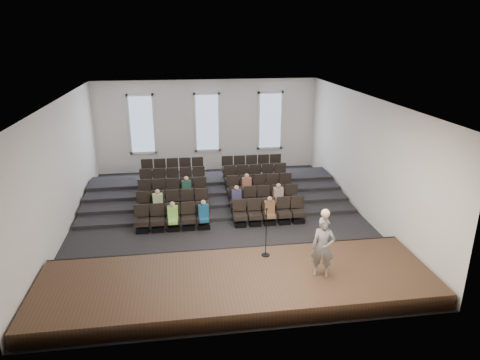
# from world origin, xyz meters

# --- Properties ---
(ground) EXTENTS (14.00, 14.00, 0.00)m
(ground) POSITION_xyz_m (0.00, 0.00, 0.00)
(ground) COLOR black
(ground) RESTS_ON ground
(ceiling) EXTENTS (12.00, 14.00, 0.02)m
(ceiling) POSITION_xyz_m (0.00, 0.00, 5.01)
(ceiling) COLOR white
(ceiling) RESTS_ON ground
(wall_back) EXTENTS (12.00, 0.04, 5.00)m
(wall_back) POSITION_xyz_m (0.00, 7.02, 2.50)
(wall_back) COLOR silver
(wall_back) RESTS_ON ground
(wall_front) EXTENTS (12.00, 0.04, 5.00)m
(wall_front) POSITION_xyz_m (0.00, -7.02, 2.50)
(wall_front) COLOR silver
(wall_front) RESTS_ON ground
(wall_left) EXTENTS (0.04, 14.00, 5.00)m
(wall_left) POSITION_xyz_m (-6.02, 0.00, 2.50)
(wall_left) COLOR silver
(wall_left) RESTS_ON ground
(wall_right) EXTENTS (0.04, 14.00, 5.00)m
(wall_right) POSITION_xyz_m (6.02, 0.00, 2.50)
(wall_right) COLOR silver
(wall_right) RESTS_ON ground
(stage) EXTENTS (11.80, 3.60, 0.50)m
(stage) POSITION_xyz_m (0.00, -5.10, 0.25)
(stage) COLOR #452A1D
(stage) RESTS_ON ground
(stage_lip) EXTENTS (11.80, 0.06, 0.52)m
(stage_lip) POSITION_xyz_m (0.00, -3.33, 0.25)
(stage_lip) COLOR black
(stage_lip) RESTS_ON ground
(risers) EXTENTS (11.80, 4.80, 0.60)m
(risers) POSITION_xyz_m (0.00, 3.17, 0.20)
(risers) COLOR black
(risers) RESTS_ON ground
(seating_rows) EXTENTS (6.80, 4.70, 1.67)m
(seating_rows) POSITION_xyz_m (-0.00, 1.54, 0.68)
(seating_rows) COLOR black
(seating_rows) RESTS_ON ground
(windows) EXTENTS (8.44, 0.10, 3.24)m
(windows) POSITION_xyz_m (0.00, 6.95, 2.70)
(windows) COLOR white
(windows) RESTS_ON wall_back
(audience) EXTENTS (5.45, 2.64, 1.10)m
(audience) POSITION_xyz_m (0.00, 0.32, 0.81)
(audience) COLOR #8BDB57
(audience) RESTS_ON seating_rows
(speaker) EXTENTS (0.78, 0.65, 1.84)m
(speaker) POSITION_xyz_m (2.51, -5.35, 1.42)
(speaker) COLOR slate
(speaker) RESTS_ON stage
(mic_stand) EXTENTS (0.28, 0.28, 1.67)m
(mic_stand) POSITION_xyz_m (1.08, -3.97, 1.00)
(mic_stand) COLOR black
(mic_stand) RESTS_ON stage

